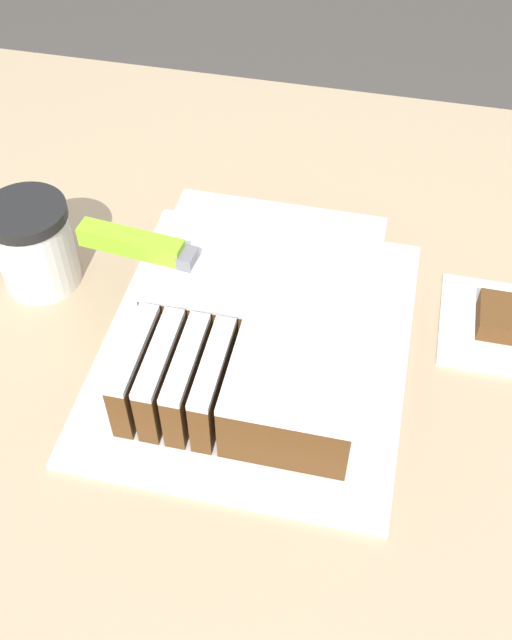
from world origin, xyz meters
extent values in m
cube|color=tan|center=(0.00, 0.00, 0.46)|extent=(1.40, 1.10, 0.92)
cube|color=white|center=(-0.07, 0.04, 0.92)|extent=(0.32, 0.37, 0.01)
cube|color=brown|center=(-0.07, 0.10, 0.96)|extent=(0.23, 0.17, 0.07)
cube|color=white|center=(-0.07, 0.10, 1.00)|extent=(0.23, 0.17, 0.01)
cube|color=brown|center=(-0.01, -0.04, 0.96)|extent=(0.12, 0.11, 0.07)
cube|color=white|center=(-0.01, -0.04, 1.00)|extent=(0.12, 0.11, 0.01)
cube|color=brown|center=(-0.16, -0.05, 0.96)|extent=(0.02, 0.11, 0.07)
cube|color=white|center=(-0.16, -0.05, 1.00)|extent=(0.02, 0.11, 0.01)
cube|color=brown|center=(-0.14, -0.05, 0.96)|extent=(0.02, 0.11, 0.07)
cube|color=white|center=(-0.14, -0.05, 1.00)|extent=(0.02, 0.11, 0.01)
cube|color=brown|center=(-0.11, -0.05, 0.96)|extent=(0.02, 0.11, 0.07)
cube|color=white|center=(-0.11, -0.05, 1.00)|extent=(0.02, 0.11, 0.01)
cube|color=brown|center=(-0.09, -0.05, 0.96)|extent=(0.02, 0.11, 0.07)
cube|color=white|center=(-0.09, -0.05, 1.00)|extent=(0.02, 0.11, 0.01)
cube|color=silver|center=(-0.06, 0.06, 1.00)|extent=(0.18, 0.04, 0.00)
cube|color=slate|center=(-0.14, 0.07, 1.01)|extent=(0.02, 0.03, 0.02)
cube|color=#8CCC26|center=(-0.20, 0.07, 1.01)|extent=(0.11, 0.03, 0.02)
cylinder|color=white|center=(-0.32, 0.09, 0.97)|extent=(0.08, 0.08, 0.09)
cylinder|color=black|center=(-0.32, 0.09, 1.02)|extent=(0.09, 0.09, 0.01)
cube|color=white|center=(0.19, 0.12, 0.92)|extent=(0.13, 0.13, 0.01)
cube|color=brown|center=(0.19, 0.12, 0.94)|extent=(0.05, 0.05, 0.02)
camera|label=1|loc=(0.04, -0.44, 1.53)|focal=42.00mm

